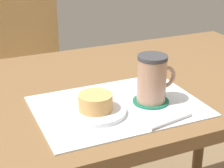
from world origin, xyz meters
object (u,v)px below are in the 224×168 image
Objects in this scene: dining_table at (108,108)px; pastry_plate at (96,111)px; wooden_chair at (26,83)px; pastry at (96,102)px; coffee_mug at (152,78)px.

dining_table is 8.68× the size of pastry_plate.
wooden_chair is 0.91m from pastry.
pastry_plate is at bearing 0.00° from pastry.
wooden_chair reaches higher than coffee_mug.
wooden_chair is 0.90m from pastry_plate.
pastry_plate reaches higher than dining_table.
pastry is at bearing 92.37° from wooden_chair.
pastry is (-0.00, 0.00, 0.03)m from pastry_plate.
wooden_chair reaches higher than pastry_plate.
pastry is at bearing 180.00° from pastry_plate.
coffee_mug is at bearing -71.34° from dining_table.
dining_table is 10.62× the size of coffee_mug.
dining_table is 1.50× the size of wooden_chair.
dining_table is 0.73m from wooden_chair.
coffee_mug is (0.16, 0.00, 0.04)m from pastry.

